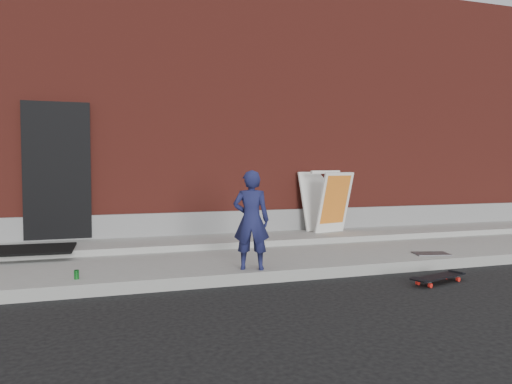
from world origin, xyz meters
name	(u,v)px	position (x,y,z in m)	size (l,w,h in m)	color
ground	(267,284)	(0.00, 0.00, 0.00)	(80.00, 80.00, 0.00)	black
sidewalk	(234,257)	(0.00, 1.50, 0.07)	(20.00, 3.00, 0.15)	gray
apron	(220,241)	(0.00, 2.40, 0.20)	(20.00, 1.20, 0.10)	gray
building	(175,126)	(0.00, 6.99, 2.50)	(20.00, 8.10, 5.00)	maroon
child	(251,220)	(-0.14, 0.20, 0.79)	(0.47, 0.31, 1.28)	#191C47
skateboard	(438,277)	(2.06, -0.67, 0.08)	(0.85, 0.43, 0.09)	red
pizza_sign	(326,201)	(2.10, 2.57, 0.82)	(0.87, 0.96, 1.14)	silver
soda_can	(77,275)	(-2.26, 0.32, 0.20)	(0.06, 0.06, 0.11)	#197F29
doormat	(33,249)	(-2.90, 2.00, 0.27)	(1.14, 0.92, 0.03)	black
utility_plate	(431,254)	(2.77, 0.40, 0.16)	(0.51, 0.32, 0.02)	#4A4A4E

